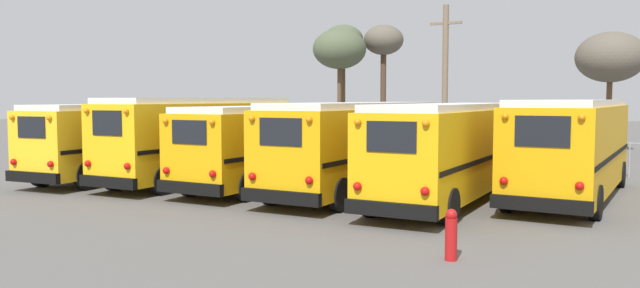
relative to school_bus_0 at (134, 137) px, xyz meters
The scene contains 14 objects.
ground_plane 8.52m from the school_bus_0, ahead, with size 160.00×160.00×0.00m, color #5B5956.
school_bus_0 is the anchor object (origin of this frame).
school_bus_1 3.33m from the school_bus_0, ahead, with size 2.44×9.99×3.23m.
school_bus_2 6.64m from the school_bus_0, ahead, with size 2.74×10.21×2.95m.
school_bus_3 9.93m from the school_bus_0, ahead, with size 2.72×10.43×3.08m.
school_bus_4 13.23m from the school_bus_0, ahead, with size 2.58×10.64×3.05m.
school_bus_5 16.70m from the school_bus_0, ahead, with size 3.02×9.94×3.17m.
utility_pole 17.69m from the school_bus_0, 60.61° to the left, with size 1.80×0.33×8.42m.
bare_tree_0 25.72m from the school_bus_0, 95.34° to the left, with size 3.10×3.10×8.92m.
bare_tree_1 22.98m from the school_bus_0, 93.65° to the left, with size 3.92×3.92×8.33m.
bare_tree_2 27.08m from the school_bus_0, 51.44° to the left, with size 3.89×3.89×7.07m.
bare_tree_3 25.87m from the school_bus_0, 87.98° to the left, with size 3.00×3.00×8.77m.
fence_line 12.34m from the school_bus_0, 47.86° to the left, with size 24.60×0.06×1.42m.
fire_hydrant 16.87m from the school_bus_0, 24.97° to the right, with size 0.24×0.24×1.03m.
Camera 1 is at (10.31, -20.29, 3.20)m, focal length 35.00 mm.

